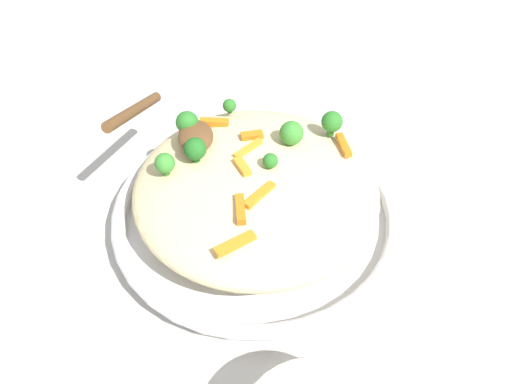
% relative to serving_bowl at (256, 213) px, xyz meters
% --- Properties ---
extents(ground_plane, '(2.40, 2.40, 0.00)m').
position_rel_serving_bowl_xyz_m(ground_plane, '(0.00, 0.00, -0.02)').
color(ground_plane, beige).
extents(serving_bowl, '(0.33, 0.33, 0.04)m').
position_rel_serving_bowl_xyz_m(serving_bowl, '(0.00, 0.00, 0.00)').
color(serving_bowl, silver).
rests_on(serving_bowl, ground_plane).
extents(pasta_mound, '(0.28, 0.27, 0.06)m').
position_rel_serving_bowl_xyz_m(pasta_mound, '(0.00, 0.00, 0.04)').
color(pasta_mound, beige).
rests_on(pasta_mound, serving_bowl).
extents(carrot_piece_0, '(0.03, 0.02, 0.01)m').
position_rel_serving_bowl_xyz_m(carrot_piece_0, '(0.00, 0.01, 0.08)').
color(carrot_piece_0, orange).
rests_on(carrot_piece_0, pasta_mound).
extents(carrot_piece_1, '(0.04, 0.04, 0.01)m').
position_rel_serving_bowl_xyz_m(carrot_piece_1, '(-0.04, 0.00, 0.07)').
color(carrot_piece_1, orange).
rests_on(carrot_piece_1, pasta_mound).
extents(carrot_piece_2, '(0.03, 0.03, 0.01)m').
position_rel_serving_bowl_xyz_m(carrot_piece_2, '(0.03, 0.01, 0.07)').
color(carrot_piece_2, orange).
rests_on(carrot_piece_2, pasta_mound).
extents(carrot_piece_3, '(0.02, 0.04, 0.01)m').
position_rel_serving_bowl_xyz_m(carrot_piece_3, '(0.09, 0.04, 0.07)').
color(carrot_piece_3, orange).
rests_on(carrot_piece_3, pasta_mound).
extents(carrot_piece_4, '(0.03, 0.04, 0.01)m').
position_rel_serving_bowl_xyz_m(carrot_piece_4, '(-0.10, 0.03, 0.07)').
color(carrot_piece_4, orange).
rests_on(carrot_piece_4, pasta_mound).
extents(carrot_piece_5, '(0.04, 0.01, 0.01)m').
position_rel_serving_bowl_xyz_m(carrot_piece_5, '(0.03, -0.10, 0.07)').
color(carrot_piece_5, orange).
rests_on(carrot_piece_5, pasta_mound).
extents(carrot_piece_6, '(0.01, 0.03, 0.01)m').
position_rel_serving_bowl_xyz_m(carrot_piece_6, '(0.05, -0.00, 0.07)').
color(carrot_piece_6, orange).
rests_on(carrot_piece_6, pasta_mound).
extents(carrot_piece_7, '(0.04, 0.01, 0.01)m').
position_rel_serving_bowl_xyz_m(carrot_piece_7, '(-0.06, 0.02, 0.07)').
color(carrot_piece_7, orange).
rests_on(carrot_piece_7, pasta_mound).
extents(broccoli_floret_0, '(0.02, 0.02, 0.03)m').
position_rel_serving_bowl_xyz_m(broccoli_floret_0, '(0.02, 0.06, 0.09)').
color(broccoli_floret_0, '#205B1C').
rests_on(broccoli_floret_0, pasta_mound).
extents(broccoli_floret_1, '(0.02, 0.02, 0.03)m').
position_rel_serving_bowl_xyz_m(broccoli_floret_1, '(0.01, 0.10, 0.08)').
color(broccoli_floret_1, '#377928').
rests_on(broccoli_floret_1, pasta_mound).
extents(broccoli_floret_2, '(0.03, 0.03, 0.03)m').
position_rel_serving_bowl_xyz_m(broccoli_floret_2, '(0.07, 0.07, 0.09)').
color(broccoli_floret_2, '#296820').
rests_on(broccoli_floret_2, pasta_mound).
extents(broccoli_floret_3, '(0.02, 0.02, 0.02)m').
position_rel_serving_bowl_xyz_m(broccoli_floret_3, '(-0.00, -0.02, 0.08)').
color(broccoli_floret_3, '#296820').
rests_on(broccoli_floret_3, pasta_mound).
extents(broccoli_floret_4, '(0.02, 0.02, 0.02)m').
position_rel_serving_bowl_xyz_m(broccoli_floret_4, '(0.11, 0.02, 0.08)').
color(broccoli_floret_4, '#296820').
rests_on(broccoli_floret_4, pasta_mound).
extents(broccoli_floret_5, '(0.03, 0.03, 0.03)m').
position_rel_serving_bowl_xyz_m(broccoli_floret_5, '(0.04, -0.04, 0.08)').
color(broccoli_floret_5, '#377928').
rests_on(broccoli_floret_5, pasta_mound).
extents(broccoli_floret_6, '(0.02, 0.02, 0.03)m').
position_rel_serving_bowl_xyz_m(broccoli_floret_6, '(0.06, -0.09, 0.08)').
color(broccoli_floret_6, '#296820').
rests_on(broccoli_floret_6, pasta_mound).
extents(serving_spoon, '(0.14, 0.11, 0.07)m').
position_rel_serving_bowl_xyz_m(serving_spoon, '(0.06, 0.09, 0.09)').
color(serving_spoon, brown).
rests_on(serving_spoon, pasta_mound).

